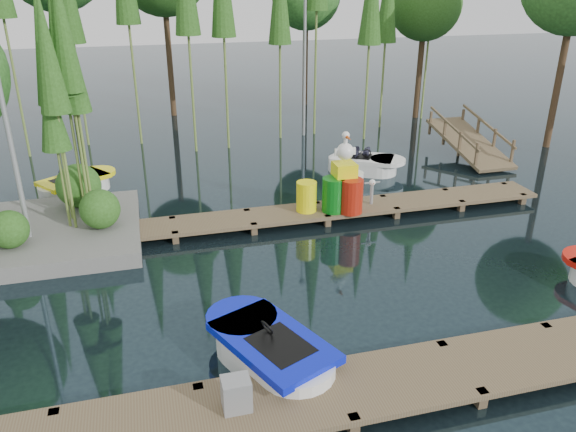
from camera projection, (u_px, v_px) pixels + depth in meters
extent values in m
plane|color=#1A2A31|center=(273.00, 270.00, 12.94)|extent=(90.00, 90.00, 0.00)
cube|color=brown|center=(339.00, 391.00, 8.85)|extent=(18.00, 1.50, 0.10)
cube|color=brown|center=(56.00, 424.00, 8.47)|extent=(0.16, 0.16, 0.50)
cube|color=brown|center=(199.00, 398.00, 8.98)|extent=(0.16, 0.16, 0.50)
cube|color=brown|center=(353.00, 429.00, 8.38)|extent=(0.16, 0.16, 0.50)
cube|color=brown|center=(326.00, 376.00, 9.49)|extent=(0.16, 0.16, 0.50)
cube|color=brown|center=(480.00, 403.00, 8.89)|extent=(0.16, 0.16, 0.50)
cube|color=brown|center=(441.00, 355.00, 10.00)|extent=(0.16, 0.16, 0.50)
cube|color=brown|center=(544.00, 336.00, 10.51)|extent=(0.16, 0.16, 0.50)
cube|color=brown|center=(287.00, 214.00, 15.29)|extent=(15.00, 1.20, 0.10)
cube|color=brown|center=(2.00, 261.00, 13.26)|extent=(0.16, 0.16, 0.50)
cube|color=brown|center=(9.00, 243.00, 14.11)|extent=(0.16, 0.16, 0.50)
cube|color=brown|center=(92.00, 251.00, 13.74)|extent=(0.16, 0.16, 0.50)
cube|color=brown|center=(94.00, 234.00, 14.59)|extent=(0.16, 0.16, 0.50)
cube|color=brown|center=(176.00, 241.00, 14.22)|extent=(0.16, 0.16, 0.50)
cube|color=brown|center=(173.00, 226.00, 15.07)|extent=(0.16, 0.16, 0.50)
cube|color=brown|center=(254.00, 232.00, 14.70)|extent=(0.16, 0.16, 0.50)
cube|color=brown|center=(247.00, 218.00, 15.55)|extent=(0.16, 0.16, 0.50)
cube|color=brown|center=(327.00, 224.00, 15.18)|extent=(0.16, 0.16, 0.50)
cube|color=brown|center=(317.00, 211.00, 16.03)|extent=(0.16, 0.16, 0.50)
cube|color=brown|center=(396.00, 216.00, 15.67)|extent=(0.16, 0.16, 0.50)
cube|color=brown|center=(382.00, 204.00, 16.51)|extent=(0.16, 0.16, 0.50)
cube|color=brown|center=(461.00, 209.00, 16.15)|extent=(0.16, 0.16, 0.50)
cube|color=brown|center=(444.00, 197.00, 17.00)|extent=(0.16, 0.16, 0.50)
cube|color=brown|center=(522.00, 202.00, 16.63)|extent=(0.16, 0.16, 0.50)
cube|color=brown|center=(503.00, 191.00, 17.48)|extent=(0.16, 0.16, 0.50)
cube|color=slate|center=(13.00, 238.00, 14.10)|extent=(6.20, 4.20, 0.42)
sphere|color=#30631F|center=(9.00, 229.00, 13.00)|extent=(0.90, 0.90, 0.90)
sphere|color=#30631F|center=(79.00, 186.00, 15.22)|extent=(1.20, 1.20, 1.20)
sphere|color=#30631F|center=(100.00, 209.00, 13.98)|extent=(1.00, 1.00, 1.00)
cylinder|color=olive|center=(71.00, 119.00, 13.89)|extent=(0.07, 0.07, 5.93)
cone|color=#30631F|center=(57.00, 32.00, 13.06)|extent=(0.70, 0.70, 2.97)
cylinder|color=olive|center=(57.00, 127.00, 13.73)|extent=(0.07, 0.07, 5.66)
cone|color=#30631F|center=(43.00, 43.00, 12.93)|extent=(0.70, 0.70, 2.83)
cylinder|color=olive|center=(81.00, 132.00, 14.10)|extent=(0.07, 0.07, 5.22)
cone|color=#30631F|center=(70.00, 58.00, 13.37)|extent=(0.70, 0.70, 2.61)
cylinder|color=olive|center=(61.00, 136.00, 13.23)|extent=(0.07, 0.07, 5.53)
cone|color=#30631F|center=(47.00, 51.00, 12.46)|extent=(0.70, 0.70, 2.76)
cylinder|color=olive|center=(60.00, 165.00, 13.62)|extent=(0.07, 0.07, 4.01)
cone|color=#30631F|center=(50.00, 108.00, 13.05)|extent=(0.70, 0.70, 2.01)
cylinder|color=olive|center=(75.00, 116.00, 13.79)|extent=(0.07, 0.07, 6.11)
cone|color=#30631F|center=(61.00, 25.00, 12.93)|extent=(0.70, 0.70, 3.05)
cylinder|color=#422D1C|center=(561.00, 68.00, 20.86)|extent=(0.26, 0.26, 6.06)
cylinder|color=#422D1C|center=(420.00, 63.00, 25.49)|extent=(0.26, 0.26, 5.02)
sphere|color=#30631F|center=(426.00, 4.00, 24.49)|extent=(3.16, 3.16, 3.16)
cylinder|color=#422D1C|center=(305.00, 51.00, 28.02)|extent=(0.26, 0.26, 5.31)
cylinder|color=#422D1C|center=(168.00, 45.00, 25.60)|extent=(0.26, 0.26, 6.46)
cylinder|color=#422D1C|center=(65.00, 44.00, 24.45)|extent=(0.26, 0.26, 6.85)
cylinder|color=olive|center=(4.00, 20.00, 18.99)|extent=(0.09, 0.09, 9.66)
cylinder|color=olive|center=(74.00, 44.00, 20.76)|extent=(0.09, 0.09, 7.69)
cylinder|color=olive|center=(129.00, 26.00, 20.67)|extent=(0.09, 0.09, 8.99)
cylinder|color=olive|center=(189.00, 36.00, 19.83)|extent=(0.09, 0.09, 8.44)
cylinder|color=olive|center=(224.00, 38.00, 20.30)|extent=(0.09, 0.09, 8.22)
cylinder|color=olive|center=(280.00, 45.00, 21.78)|extent=(0.09, 0.09, 7.41)
cylinder|color=olive|center=(316.00, 12.00, 21.87)|extent=(0.09, 0.09, 9.77)
cylinder|color=olive|center=(369.00, 46.00, 21.64)|extent=(0.09, 0.09, 7.40)
cylinder|color=olive|center=(385.00, 43.00, 23.43)|extent=(0.09, 0.09, 7.14)
cylinder|color=olive|center=(430.00, 22.00, 24.63)|extent=(0.09, 0.09, 8.61)
cylinder|color=gray|center=(4.00, 110.00, 12.44)|extent=(0.12, 0.12, 7.00)
cylinder|color=gray|center=(305.00, 49.00, 22.22)|extent=(0.12, 0.12, 7.00)
cube|color=brown|center=(469.00, 143.00, 20.61)|extent=(1.50, 3.94, 0.95)
cube|color=brown|center=(476.00, 156.00, 19.01)|extent=(0.08, 0.08, 0.90)
cube|color=brown|center=(460.00, 144.00, 19.94)|extent=(0.08, 0.08, 0.90)
cube|color=brown|center=(444.00, 133.00, 20.87)|extent=(0.08, 0.08, 0.90)
cube|color=brown|center=(430.00, 123.00, 21.80)|extent=(0.08, 0.08, 0.90)
cube|color=brown|center=(454.00, 128.00, 20.20)|extent=(0.06, 3.54, 0.83)
cube|color=brown|center=(512.00, 153.00, 19.34)|extent=(0.08, 0.08, 0.90)
cube|color=brown|center=(494.00, 141.00, 20.27)|extent=(0.08, 0.08, 0.90)
cube|color=brown|center=(478.00, 130.00, 21.20)|extent=(0.08, 0.08, 0.90)
cube|color=brown|center=(462.00, 121.00, 22.13)|extent=(0.08, 0.08, 0.90)
cube|color=brown|center=(488.00, 125.00, 20.53)|extent=(0.06, 3.54, 0.83)
cube|color=white|center=(273.00, 357.00, 9.68)|extent=(1.69, 1.70, 0.59)
cylinder|color=white|center=(251.00, 340.00, 10.14)|extent=(1.69, 1.69, 0.59)
cylinder|color=white|center=(297.00, 377.00, 9.22)|extent=(1.69, 1.69, 0.59)
cube|color=#0716C7|center=(273.00, 342.00, 9.55)|extent=(2.09, 2.57, 0.15)
cylinder|color=#0716C7|center=(242.00, 318.00, 10.22)|extent=(1.72, 1.72, 0.15)
cube|color=black|center=(281.00, 346.00, 9.38)|extent=(1.15, 1.29, 0.06)
torus|color=black|center=(267.00, 327.00, 9.58)|extent=(0.26, 0.33, 0.28)
cube|color=white|center=(75.00, 188.00, 17.31)|extent=(1.57, 1.57, 0.51)
cylinder|color=white|center=(91.00, 183.00, 17.71)|extent=(1.56, 1.56, 0.51)
cylinder|color=white|center=(58.00, 193.00, 16.91)|extent=(1.56, 1.56, 0.51)
cube|color=#FFF40D|center=(74.00, 180.00, 17.20)|extent=(2.25, 2.07, 0.13)
cylinder|color=#FFF40D|center=(97.00, 173.00, 17.78)|extent=(1.60, 1.60, 0.13)
cube|color=black|center=(68.00, 180.00, 17.05)|extent=(1.16, 1.10, 0.06)
torus|color=black|center=(77.00, 173.00, 17.22)|extent=(0.29, 0.26, 0.25)
imported|color=#1E1E2D|center=(65.00, 173.00, 16.92)|extent=(0.51, 0.48, 0.91)
cube|color=white|center=(362.00, 166.00, 19.21)|extent=(1.61, 1.61, 0.53)
cylinder|color=white|center=(379.00, 168.00, 19.06)|extent=(1.60, 1.60, 0.53)
cylinder|color=white|center=(345.00, 165.00, 19.36)|extent=(1.60, 1.60, 0.53)
cube|color=white|center=(362.00, 158.00, 19.09)|extent=(2.35, 2.08, 0.14)
cylinder|color=white|center=(388.00, 161.00, 18.87)|extent=(1.64, 1.64, 0.14)
cube|color=black|center=(357.00, 157.00, 19.13)|extent=(1.20, 1.12, 0.06)
torus|color=black|center=(367.00, 153.00, 18.98)|extent=(0.30, 0.26, 0.26)
imported|color=#1E1E2D|center=(356.00, 151.00, 19.06)|extent=(0.48, 0.45, 0.87)
imported|color=#1E1E2D|center=(367.00, 151.00, 19.29)|extent=(0.38, 0.35, 0.66)
cube|color=gray|center=(236.00, 394.00, 8.34)|extent=(0.43, 0.36, 0.52)
cylinder|color=#FFF40D|center=(306.00, 196.00, 15.23)|extent=(0.55, 0.55, 0.83)
cylinder|color=#0B6613|center=(334.00, 195.00, 15.20)|extent=(0.63, 0.63, 0.95)
cylinder|color=silver|center=(351.00, 189.00, 15.63)|extent=(0.63, 0.63, 0.95)
cylinder|color=#A91C0C|center=(351.00, 196.00, 15.11)|extent=(0.63, 0.63, 0.95)
cube|color=#FFF40D|center=(344.00, 169.00, 15.10)|extent=(0.58, 0.58, 0.37)
sphere|color=white|center=(345.00, 152.00, 14.90)|extent=(0.46, 0.46, 0.46)
cylinder|color=white|center=(346.00, 142.00, 14.80)|extent=(0.11, 0.11, 0.32)
sphere|color=white|center=(346.00, 135.00, 14.72)|extent=(0.21, 0.21, 0.21)
cone|color=#DC470B|center=(349.00, 138.00, 14.55)|extent=(0.11, 0.32, 0.11)
cube|color=white|center=(345.00, 152.00, 14.90)|extent=(0.58, 0.06, 0.19)
cylinder|color=gray|center=(372.00, 195.00, 15.74)|extent=(0.09, 0.09, 0.55)
sphere|color=white|center=(372.00, 183.00, 15.60)|extent=(0.18, 0.18, 0.18)
cube|color=gray|center=(372.00, 183.00, 15.60)|extent=(0.46, 0.04, 0.04)
cone|color=#DC470B|center=(374.00, 184.00, 15.50)|extent=(0.04, 0.09, 0.04)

